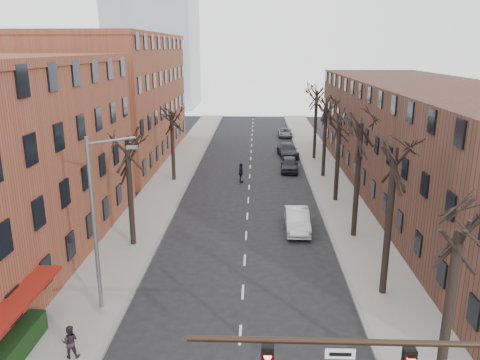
# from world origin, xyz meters

# --- Properties ---
(sidewalk_left) EXTENTS (4.00, 90.00, 0.15)m
(sidewalk_left) POSITION_xyz_m (-8.00, 35.00, 0.07)
(sidewalk_left) COLOR gray
(sidewalk_left) RESTS_ON ground
(sidewalk_right) EXTENTS (4.00, 90.00, 0.15)m
(sidewalk_right) POSITION_xyz_m (8.00, 35.00, 0.07)
(sidewalk_right) COLOR gray
(sidewalk_right) RESTS_ON ground
(building_left_far) EXTENTS (12.00, 28.00, 14.00)m
(building_left_far) POSITION_xyz_m (-16.00, 44.00, 7.00)
(building_left_far) COLOR brown
(building_left_far) RESTS_ON ground
(building_right) EXTENTS (12.00, 50.00, 10.00)m
(building_right) POSITION_xyz_m (16.00, 30.00, 5.00)
(building_right) COLOR #4D2E24
(building_right) RESTS_ON ground
(awning_left) EXTENTS (1.20, 7.00, 0.15)m
(awning_left) POSITION_xyz_m (-9.40, 6.00, 0.00)
(awning_left) COLOR maroon
(awning_left) RESTS_ON ground
(hedge) EXTENTS (0.80, 6.00, 1.00)m
(hedge) POSITION_xyz_m (-9.50, 5.00, 0.65)
(hedge) COLOR black
(hedge) RESTS_ON sidewalk_left
(tree_right_b) EXTENTS (5.20, 5.20, 10.80)m
(tree_right_b) POSITION_xyz_m (7.60, 12.00, 0.00)
(tree_right_b) COLOR black
(tree_right_b) RESTS_ON ground
(tree_right_c) EXTENTS (5.20, 5.20, 11.60)m
(tree_right_c) POSITION_xyz_m (7.60, 20.00, 0.00)
(tree_right_c) COLOR black
(tree_right_c) RESTS_ON ground
(tree_right_d) EXTENTS (5.20, 5.20, 10.00)m
(tree_right_d) POSITION_xyz_m (7.60, 28.00, 0.00)
(tree_right_d) COLOR black
(tree_right_d) RESTS_ON ground
(tree_right_e) EXTENTS (5.20, 5.20, 10.80)m
(tree_right_e) POSITION_xyz_m (7.60, 36.00, 0.00)
(tree_right_e) COLOR black
(tree_right_e) RESTS_ON ground
(tree_right_f) EXTENTS (5.20, 5.20, 11.60)m
(tree_right_f) POSITION_xyz_m (7.60, 44.00, 0.00)
(tree_right_f) COLOR black
(tree_right_f) RESTS_ON ground
(tree_left_a) EXTENTS (5.20, 5.20, 9.50)m
(tree_left_a) POSITION_xyz_m (-7.60, 18.00, 0.00)
(tree_left_a) COLOR black
(tree_left_a) RESTS_ON ground
(tree_left_b) EXTENTS (5.20, 5.20, 9.50)m
(tree_left_b) POSITION_xyz_m (-7.60, 34.00, 0.00)
(tree_left_b) COLOR black
(tree_left_b) RESTS_ON ground
(streetlight) EXTENTS (2.45, 0.22, 9.03)m
(streetlight) POSITION_xyz_m (-7.03, 10.00, 5.01)
(streetlight) COLOR slate
(streetlight) RESTS_ON ground
(silver_sedan) EXTENTS (1.73, 4.82, 1.58)m
(silver_sedan) POSITION_xyz_m (3.71, 21.14, 0.79)
(silver_sedan) COLOR #B9BBC1
(silver_sedan) RESTS_ON ground
(parked_car_near) EXTENTS (2.01, 4.63, 1.56)m
(parked_car_near) POSITION_xyz_m (4.25, 38.21, 0.78)
(parked_car_near) COLOR black
(parked_car_near) RESTS_ON ground
(parked_car_mid) EXTENTS (2.70, 5.59, 1.57)m
(parked_car_mid) POSITION_xyz_m (4.51, 45.37, 0.78)
(parked_car_mid) COLOR black
(parked_car_mid) RESTS_ON ground
(parked_car_far) EXTENTS (2.04, 4.40, 1.22)m
(parked_car_far) POSITION_xyz_m (4.98, 58.55, 0.61)
(parked_car_far) COLOR slate
(parked_car_far) RESTS_ON ground
(pedestrian_b) EXTENTS (0.80, 0.66, 1.49)m
(pedestrian_b) POSITION_xyz_m (-7.19, 5.95, 0.89)
(pedestrian_b) COLOR black
(pedestrian_b) RESTS_ON sidewalk_left
(pedestrian_crossing) EXTENTS (0.50, 1.17, 1.98)m
(pedestrian_crossing) POSITION_xyz_m (-0.84, 33.61, 0.99)
(pedestrian_crossing) COLOR black
(pedestrian_crossing) RESTS_ON ground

